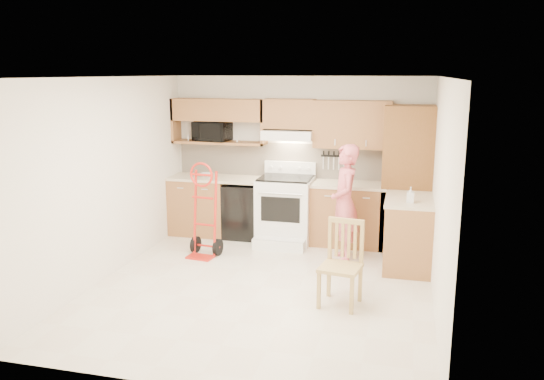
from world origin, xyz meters
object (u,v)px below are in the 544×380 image
at_px(microwave, 212,131).
at_px(person, 345,203).
at_px(dining_chair, 340,264).
at_px(range, 285,204).
at_px(hand_truck, 202,215).

height_order(microwave, person, microwave).
bearing_deg(dining_chair, range, 126.86).
distance_m(microwave, dining_chair, 3.54).
height_order(hand_truck, dining_chair, hand_truck).
bearing_deg(person, dining_chair, -9.27).
distance_m(range, dining_chair, 2.37).
bearing_deg(range, dining_chair, -62.20).
xyz_separation_m(range, dining_chair, (1.11, -2.10, -0.12)).
bearing_deg(range, microwave, 167.04).
relative_size(person, dining_chair, 1.69).
height_order(range, hand_truck, hand_truck).
xyz_separation_m(microwave, hand_truck, (0.27, -1.19, -1.04)).
distance_m(person, hand_truck, 1.98).
height_order(microwave, dining_chair, microwave).
bearing_deg(hand_truck, person, 16.57).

